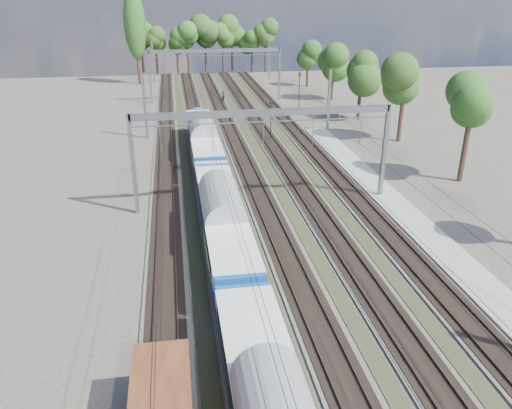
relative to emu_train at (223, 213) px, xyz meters
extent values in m
cube|color=#47423A|center=(-4.50, 22.34, -2.68)|extent=(3.00, 130.00, 0.15)
cube|color=black|center=(-4.50, 22.34, -2.58)|extent=(2.50, 130.00, 0.06)
cube|color=#473326|center=(-5.22, 22.34, -2.48)|extent=(0.08, 130.00, 0.14)
cube|color=#473326|center=(-3.78, 22.34, -2.48)|extent=(0.08, 130.00, 0.14)
cube|color=#47423A|center=(0.00, 22.34, -2.68)|extent=(3.00, 130.00, 0.15)
cube|color=black|center=(0.00, 22.34, -2.58)|extent=(2.50, 130.00, 0.06)
cube|color=#473326|center=(-0.72, 22.34, -2.48)|extent=(0.08, 130.00, 0.14)
cube|color=#473326|center=(0.72, 22.34, -2.48)|extent=(0.08, 130.00, 0.14)
cube|color=#47423A|center=(4.50, 22.34, -2.68)|extent=(3.00, 130.00, 0.15)
cube|color=black|center=(4.50, 22.34, -2.58)|extent=(2.50, 130.00, 0.06)
cube|color=#473326|center=(3.78, 22.34, -2.48)|extent=(0.08, 130.00, 0.14)
cube|color=#473326|center=(5.22, 22.34, -2.48)|extent=(0.08, 130.00, 0.14)
cube|color=#47423A|center=(9.00, 22.34, -2.68)|extent=(3.00, 130.00, 0.15)
cube|color=black|center=(9.00, 22.34, -2.58)|extent=(2.50, 130.00, 0.06)
cube|color=#473326|center=(8.28, 22.34, -2.48)|extent=(0.08, 130.00, 0.14)
cube|color=#473326|center=(9.72, 22.34, -2.48)|extent=(0.08, 130.00, 0.14)
cube|color=#47423A|center=(13.50, 22.34, -2.68)|extent=(3.00, 130.00, 0.15)
cube|color=black|center=(13.50, 22.34, -2.58)|extent=(2.50, 130.00, 0.06)
cube|color=#473326|center=(12.78, 22.34, -2.48)|extent=(0.08, 130.00, 0.14)
cube|color=#473326|center=(14.22, 22.34, -2.48)|extent=(0.08, 130.00, 0.14)
cube|color=#2E2E1E|center=(-2.25, 22.34, -2.73)|extent=(1.10, 130.00, 0.05)
cube|color=#2E2E1E|center=(2.25, 22.34, -2.73)|extent=(1.10, 130.00, 0.05)
cube|color=#2E2E1E|center=(6.75, 22.34, -2.73)|extent=(1.10, 130.00, 0.05)
cube|color=#2E2E1E|center=(11.25, 22.34, -2.73)|extent=(1.10, 130.00, 0.05)
cube|color=gray|center=(16.50, -2.66, -2.60)|extent=(3.00, 70.00, 0.30)
cube|color=slate|center=(-7.00, 7.34, 1.75)|extent=(0.35, 0.35, 9.00)
cube|color=slate|center=(16.00, 7.34, 1.75)|extent=(0.35, 0.35, 9.00)
cube|color=slate|center=(4.50, 7.34, 5.95)|extent=(23.00, 0.35, 0.60)
cube|color=slate|center=(-7.00, 55.34, 1.75)|extent=(0.35, 0.35, 9.00)
cube|color=slate|center=(16.00, 55.34, 1.75)|extent=(0.35, 0.35, 9.00)
cube|color=slate|center=(4.50, 55.34, 5.95)|extent=(23.00, 0.35, 0.60)
cube|color=slate|center=(-7.00, 32.34, 1.50)|extent=(0.35, 0.35, 8.50)
cube|color=slate|center=(-7.00, 77.34, 1.50)|extent=(0.35, 0.35, 8.50)
cube|color=slate|center=(18.30, 32.34, 1.50)|extent=(0.35, 0.35, 8.50)
cube|color=slate|center=(18.30, 77.34, 1.50)|extent=(0.35, 0.35, 8.50)
cylinder|color=black|center=(-4.50, 22.34, 2.75)|extent=(0.03, 130.00, 0.03)
cylinder|color=black|center=(-4.50, 22.34, 3.85)|extent=(0.03, 130.00, 0.03)
cylinder|color=black|center=(0.00, 22.34, 2.75)|extent=(0.03, 130.00, 0.03)
cylinder|color=black|center=(0.00, 22.34, 3.85)|extent=(0.03, 130.00, 0.03)
cylinder|color=black|center=(4.50, 22.34, 2.75)|extent=(0.03, 130.00, 0.03)
cylinder|color=black|center=(4.50, 22.34, 3.85)|extent=(0.03, 130.00, 0.03)
cylinder|color=black|center=(9.00, 22.34, 2.75)|extent=(0.03, 130.00, 0.03)
cylinder|color=black|center=(9.00, 22.34, 3.85)|extent=(0.03, 130.00, 0.03)
cylinder|color=black|center=(13.50, 22.34, 2.75)|extent=(0.03, 130.00, 0.03)
cylinder|color=black|center=(13.50, 22.34, 3.85)|extent=(0.03, 130.00, 0.03)
cylinder|color=black|center=(-9.92, 91.20, 0.88)|extent=(0.56, 0.56, 7.26)
sphere|color=#1C3D16|center=(-9.92, 91.20, 6.68)|extent=(5.43, 5.43, 5.43)
cylinder|color=black|center=(-5.81, 88.61, 0.22)|extent=(0.56, 0.56, 5.95)
sphere|color=#1C3D16|center=(-5.81, 88.61, 4.98)|extent=(5.49, 5.49, 5.49)
cylinder|color=black|center=(-1.60, 88.93, 0.14)|extent=(0.56, 0.56, 5.79)
sphere|color=#1C3D16|center=(-1.60, 88.93, 4.77)|extent=(4.51, 4.51, 4.51)
cylinder|color=black|center=(1.78, 87.65, 0.12)|extent=(0.56, 0.56, 5.74)
sphere|color=#1C3D16|center=(1.78, 87.65, 4.71)|extent=(4.49, 4.49, 4.49)
cylinder|color=black|center=(4.71, 88.34, 0.29)|extent=(0.56, 0.56, 6.08)
sphere|color=#1C3D16|center=(4.71, 88.34, 5.15)|extent=(5.30, 5.30, 5.30)
cylinder|color=black|center=(8.78, 87.42, 0.38)|extent=(0.56, 0.56, 6.26)
sphere|color=#1C3D16|center=(8.78, 87.42, 5.38)|extent=(4.23, 4.23, 4.23)
cylinder|color=black|center=(12.11, 90.35, 0.23)|extent=(0.56, 0.56, 5.96)
sphere|color=#1C3D16|center=(12.11, 90.35, 5.00)|extent=(4.59, 4.59, 4.59)
cylinder|color=black|center=(16.37, 87.75, 0.25)|extent=(0.56, 0.56, 6.00)
sphere|color=#1C3D16|center=(16.37, 87.75, 5.05)|extent=(4.32, 4.32, 4.32)
cylinder|color=black|center=(19.36, 89.93, 0.90)|extent=(0.56, 0.56, 7.30)
sphere|color=#1C3D16|center=(19.36, 89.93, 6.74)|extent=(5.19, 5.19, 5.19)
cylinder|color=black|center=(25.63, 8.21, -0.01)|extent=(0.56, 0.56, 5.49)
sphere|color=#1C3D16|center=(25.63, 8.21, 4.39)|extent=(3.35, 3.35, 3.35)
cylinder|color=black|center=(24.67, 24.38, 0.38)|extent=(0.56, 0.56, 6.27)
sphere|color=#1C3D16|center=(24.67, 24.38, 5.40)|extent=(3.99, 3.99, 3.99)
cylinder|color=black|center=(24.58, 38.48, 0.40)|extent=(0.56, 0.56, 6.31)
sphere|color=#1C3D16|center=(24.58, 38.48, 5.45)|extent=(4.04, 4.04, 4.04)
cylinder|color=black|center=(24.93, 51.87, -0.25)|extent=(0.56, 0.56, 5.01)
sphere|color=#1C3D16|center=(24.93, 51.87, 3.76)|extent=(4.76, 4.76, 4.76)
cylinder|color=black|center=(25.41, 65.93, 0.66)|extent=(0.56, 0.56, 6.83)
sphere|color=#1C3D16|center=(25.41, 65.93, 6.12)|extent=(4.81, 4.81, 4.81)
cylinder|color=black|center=(-10.00, 75.34, 5.25)|extent=(0.70, 0.70, 16.00)
ellipsoid|color=#1D4D19|center=(-10.00, 75.34, 9.25)|extent=(4.40, 4.40, 14.08)
cube|color=black|center=(0.00, -14.34, -2.15)|extent=(2.19, 3.29, 0.88)
cube|color=black|center=(0.00, -7.17, -2.15)|extent=(2.19, 3.29, 0.88)
cube|color=black|center=(0.00, 8.17, -2.15)|extent=(2.19, 3.29, 0.88)
cube|color=#11549C|center=(0.00, 0.50, -0.51)|extent=(3.07, 21.91, 2.08)
cube|color=silver|center=(0.00, 0.50, 0.04)|extent=(3.16, 21.03, 1.04)
cube|color=black|center=(1.59, 0.50, 0.04)|extent=(0.04, 18.62, 0.77)
cube|color=#FEF20D|center=(0.00, -4.32, -1.05)|extent=(3.18, 6.14, 0.77)
cylinder|color=#95979A|center=(0.00, 0.50, 0.53)|extent=(3.11, 21.91, 3.11)
cube|color=black|center=(0.00, 15.35, -2.15)|extent=(2.19, 3.29, 0.88)
cube|color=black|center=(0.00, 30.68, -2.15)|extent=(2.19, 3.29, 0.88)
cube|color=#11549C|center=(0.00, 23.01, -0.51)|extent=(3.07, 21.91, 2.08)
cube|color=silver|center=(0.00, 23.01, 0.04)|extent=(3.16, 21.03, 1.04)
cube|color=black|center=(1.59, 23.01, 0.04)|extent=(0.04, 18.62, 0.77)
cube|color=#FEF20D|center=(0.00, 18.19, -1.05)|extent=(3.18, 6.14, 0.77)
cylinder|color=#95979A|center=(0.00, 23.01, 0.53)|extent=(3.11, 21.91, 3.11)
imported|color=black|center=(5.58, 53.75, -1.80)|extent=(0.57, 0.77, 1.91)
cylinder|color=black|center=(9.39, 28.99, -0.50)|extent=(0.13, 0.13, 4.50)
cube|color=black|center=(9.39, 28.99, 2.06)|extent=(0.32, 0.20, 0.63)
sphere|color=red|center=(9.39, 28.87, 2.24)|extent=(0.14, 0.14, 0.14)
sphere|color=#0C9919|center=(9.39, 28.87, 1.93)|extent=(0.14, 0.14, 0.14)
cylinder|color=black|center=(17.77, 47.26, -0.17)|extent=(0.14, 0.14, 5.17)
cube|color=black|center=(17.77, 47.26, 2.78)|extent=(0.41, 0.31, 0.72)
sphere|color=red|center=(17.77, 47.13, 2.99)|extent=(0.17, 0.17, 0.17)
sphere|color=#0C9919|center=(17.77, 47.13, 2.63)|extent=(0.17, 0.17, 0.17)
camera|label=1|loc=(-3.15, -34.91, 15.82)|focal=35.00mm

